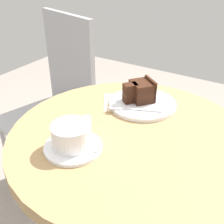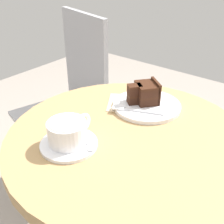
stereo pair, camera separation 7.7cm
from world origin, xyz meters
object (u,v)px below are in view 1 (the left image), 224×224
at_px(cake_plate, 142,104).
at_px(napkin, 125,102).
at_px(saucer, 73,147).
at_px(cake_slice, 140,91).
at_px(coffee_cup, 72,134).
at_px(teaspoon, 93,144).
at_px(cafe_chair, 58,97).
at_px(fork, 129,109).

xyz_separation_m(cake_plate, napkin, (-0.01, 0.06, -0.00)).
xyz_separation_m(saucer, cake_slice, (0.30, -0.03, 0.04)).
xyz_separation_m(saucer, coffee_cup, (0.00, 0.00, 0.03)).
distance_m(teaspoon, cake_slice, 0.27).
bearing_deg(napkin, cafe_chair, 66.97).
relative_size(fork, napkin, 0.85).
distance_m(fork, napkin, 0.07).
bearing_deg(cafe_chair, fork, -10.79).
relative_size(saucer, cake_slice, 1.38).
bearing_deg(coffee_cup, cake_plate, -9.60).
distance_m(saucer, teaspoon, 0.05).
xyz_separation_m(saucer, teaspoon, (0.03, -0.04, 0.01)).
bearing_deg(cake_slice, fork, 178.93).
bearing_deg(cake_slice, saucer, 173.85).
xyz_separation_m(saucer, cafe_chair, (0.49, 0.51, -0.21)).
bearing_deg(fork, teaspoon, 69.91).
bearing_deg(saucer, cake_slice, -6.15).
bearing_deg(teaspoon, napkin, 129.90).
bearing_deg(cake_slice, napkin, 114.94).
bearing_deg(napkin, cake_slice, -65.06).
xyz_separation_m(fork, napkin, (0.05, 0.04, -0.01)).
xyz_separation_m(cake_plate, cafe_chair, (0.20, 0.55, -0.21)).
distance_m(cake_slice, fork, 0.08).
xyz_separation_m(saucer, fork, (0.22, -0.03, 0.01)).
bearing_deg(cake_plate, saucer, 171.25).
height_order(saucer, cake_plate, cake_plate).
distance_m(coffee_cup, fork, 0.22).
height_order(coffee_cup, cafe_chair, cafe_chair).
xyz_separation_m(coffee_cup, cake_slice, (0.29, -0.04, 0.00)).
bearing_deg(saucer, fork, -7.75).
bearing_deg(coffee_cup, saucer, -135.04).
height_order(cake_plate, napkin, cake_plate).
relative_size(cake_slice, napkin, 0.60).
relative_size(cake_plate, napkin, 1.19).
height_order(coffee_cup, napkin, coffee_cup).
relative_size(coffee_cup, cake_plate, 0.63).
relative_size(saucer, coffee_cup, 1.10).
xyz_separation_m(fork, cafe_chair, (0.26, 0.54, -0.22)).
distance_m(cake_plate, cake_slice, 0.04).
xyz_separation_m(teaspoon, fork, (0.20, 0.01, 0.00)).
bearing_deg(fork, saucer, 59.66).
relative_size(teaspoon, cake_plate, 0.42).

